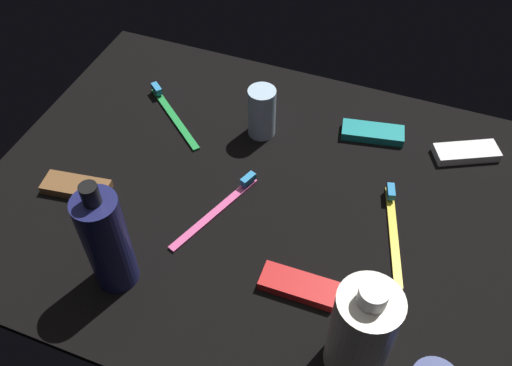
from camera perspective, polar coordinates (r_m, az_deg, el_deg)
ground_plane at (r=85.68cm, az=-0.00°, el=-1.58°), size 84.00×64.00×1.20cm
lotion_bottle at (r=72.46cm, az=-15.23°, el=-5.82°), size 5.75×5.75×18.81cm
bodywash_bottle at (r=65.65cm, az=10.90°, el=-14.88°), size 7.42×7.42×16.64cm
deodorant_stick at (r=91.92cm, az=0.60°, el=7.35°), size 4.65×4.65×9.07cm
toothbrush_yellow at (r=83.02cm, az=14.01°, el=-4.60°), size 6.09×17.64×2.10cm
toothbrush_green at (r=98.88cm, az=-8.74°, el=7.21°), size 14.68×12.34×2.10cm
toothbrush_pink at (r=83.23cm, az=-3.76°, el=-2.47°), size 7.45×17.27×2.10cm
snack_bar_teal at (r=95.86cm, az=11.99°, el=5.12°), size 10.96×5.86×1.50cm
snack_bar_white at (r=96.83cm, az=20.96°, el=2.97°), size 11.09×8.26×1.50cm
snack_bar_red at (r=75.34cm, az=4.42°, el=-10.57°), size 10.47×4.18×1.50cm
snack_bar_brown at (r=89.83cm, az=-18.12°, el=-0.40°), size 10.87×5.47×1.50cm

